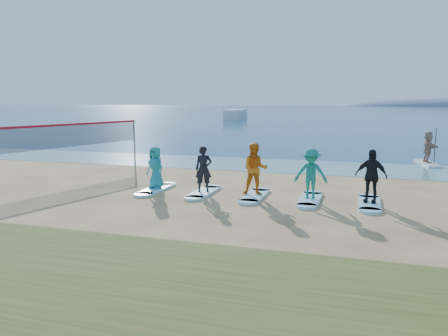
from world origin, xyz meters
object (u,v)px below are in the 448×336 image
(paddleboarder, at_px, (428,147))
(surfboard_3, at_px, (310,199))
(boat_offshore_a, at_px, (236,119))
(paddleboard, at_px, (427,163))
(student_2, at_px, (255,169))
(surfboard_0, at_px, (156,189))
(surfboard_2, at_px, (255,196))
(surfboard_1, at_px, (204,192))
(student_1, at_px, (204,169))
(student_3, at_px, (311,174))
(student_0, at_px, (156,168))
(surfboard_4, at_px, (370,203))
(volleyball_net, at_px, (64,136))
(student_4, at_px, (371,176))

(paddleboarder, relative_size, surfboard_3, 0.78)
(boat_offshore_a, bearing_deg, paddleboard, -66.39)
(student_2, bearing_deg, surfboard_3, -13.30)
(boat_offshore_a, bearing_deg, surfboard_0, -79.26)
(paddleboarder, bearing_deg, surfboard_2, 132.89)
(surfboard_0, height_order, surfboard_1, same)
(paddleboarder, xyz_separation_m, student_1, (-9.19, -10.92, -0.02))
(surfboard_1, distance_m, student_3, 4.10)
(student_0, distance_m, student_2, 3.99)
(surfboard_0, height_order, surfboard_4, same)
(surfboard_1, distance_m, surfboard_2, 2.00)
(student_0, height_order, surfboard_1, student_0)
(student_1, relative_size, student_2, 0.91)
(student_3, bearing_deg, surfboard_4, -5.09)
(volleyball_net, bearing_deg, surfboard_2, -8.11)
(volleyball_net, relative_size, student_2, 4.65)
(student_0, height_order, surfboard_3, student_0)
(boat_offshore_a, bearing_deg, surfboard_2, -75.97)
(paddleboard, height_order, student_2, student_2)
(student_0, distance_m, surfboard_2, 4.08)
(surfboard_4, bearing_deg, student_4, 0.00)
(paddleboard, bearing_deg, boat_offshore_a, 107.61)
(student_4, bearing_deg, surfboard_2, -166.17)
(paddleboarder, height_order, student_2, student_2)
(surfboard_3, distance_m, surfboard_4, 2.00)
(volleyball_net, bearing_deg, boat_offshore_a, 98.91)
(surfboard_2, bearing_deg, student_0, 180.00)
(student_2, bearing_deg, volleyball_net, 158.60)
(boat_offshore_a, distance_m, surfboard_0, 66.61)
(surfboard_0, relative_size, student_0, 1.34)
(paddleboard, relative_size, paddleboarder, 1.76)
(paddleboard, distance_m, surfboard_2, 13.07)
(student_3, distance_m, student_4, 2.00)
(volleyball_net, distance_m, paddleboard, 19.05)
(paddleboard, height_order, student_3, student_3)
(volleyball_net, distance_m, student_4, 13.24)
(paddleboarder, height_order, surfboard_0, paddleboarder)
(student_2, bearing_deg, paddleboarder, 43.33)
(surfboard_1, bearing_deg, student_1, 0.00)
(surfboard_2, bearing_deg, paddleboard, 56.63)
(paddleboard, bearing_deg, surfboard_4, -114.73)
(student_1, xyz_separation_m, student_2, (2.00, 0.00, 0.09))
(surfboard_0, distance_m, student_4, 8.04)
(paddleboarder, distance_m, surfboard_3, 12.13)
(student_0, relative_size, surfboard_1, 0.74)
(surfboard_1, relative_size, surfboard_3, 1.00)
(surfboard_0, relative_size, student_2, 1.16)
(volleyball_net, bearing_deg, student_2, -8.11)
(surfboard_4, bearing_deg, boat_offshore_a, 109.61)
(student_0, height_order, student_4, student_4)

